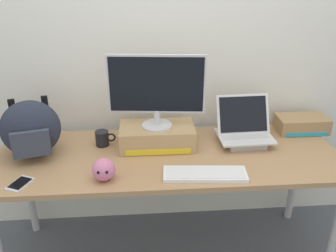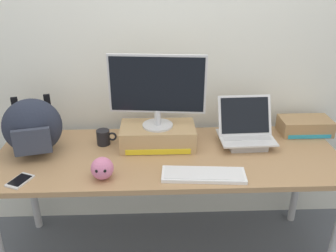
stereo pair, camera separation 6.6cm
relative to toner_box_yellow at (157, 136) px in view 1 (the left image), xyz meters
name	(u,v)px [view 1 (the left image)]	position (x,y,z in m)	size (l,w,h in m)	color
ground_plane	(168,252)	(0.06, -0.11, -0.81)	(20.00, 20.00, 0.00)	#515660
back_wall	(163,41)	(0.06, 0.34, 0.49)	(7.00, 0.10, 2.60)	silver
desk	(168,164)	(0.06, -0.11, -0.13)	(1.98, 0.71, 0.74)	#A87F56
toner_box_yellow	(157,136)	(0.00, 0.00, 0.00)	(0.44, 0.25, 0.13)	tan
desktop_monitor	(156,89)	(0.00, 0.00, 0.30)	(0.55, 0.18, 0.43)	silver
open_laptop	(244,134)	(0.53, 0.00, -0.01)	(0.33, 0.26, 0.28)	#ADADB2
external_keyboard	(205,174)	(0.23, -0.35, -0.05)	(0.44, 0.17, 0.02)	white
messenger_backpack	(31,129)	(-0.71, -0.05, 0.10)	(0.37, 0.32, 0.33)	#232838
coffee_mug	(103,138)	(-0.33, 0.03, -0.02)	(0.12, 0.08, 0.09)	black
cell_phone	(20,184)	(-0.70, -0.36, -0.06)	(0.13, 0.15, 0.01)	silver
plush_toy	(104,170)	(-0.29, -0.35, -0.01)	(0.12, 0.12, 0.12)	#CC7099
toner_box_cyan	(302,124)	(0.95, 0.14, -0.01)	(0.32, 0.18, 0.10)	#9E7A51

